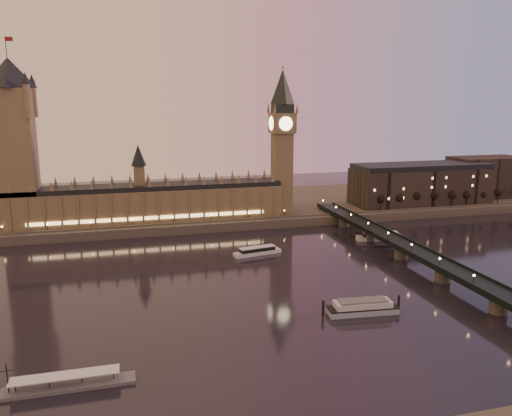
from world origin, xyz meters
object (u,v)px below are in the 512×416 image
Objects in this scene: cruise_boat_b at (380,236)px; moored_barge at (362,307)px; cruise_boat_a at (257,251)px; pontoon_pier at (68,384)px.

moored_barge is at bearing -107.47° from cruise_boat_b.
cruise_boat_b is 0.89× the size of moored_barge.
cruise_boat_b is (82.80, 9.33, 0.41)m from cruise_boat_a.
cruise_boat_a is 91.95m from moored_barge.
cruise_boat_a is 0.95× the size of cruise_boat_b.
cruise_boat_b is 0.76× the size of pontoon_pier.
cruise_boat_a is at bearing -159.11° from cruise_boat_b.
pontoon_pier is (-91.14, -116.92, -0.84)m from cruise_boat_a.
moored_barge is (-61.57, -98.80, 0.26)m from cruise_boat_b.
moored_barge is (21.23, -89.47, 0.66)m from cruise_boat_a.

